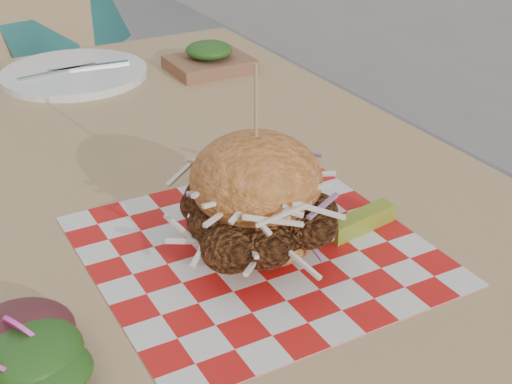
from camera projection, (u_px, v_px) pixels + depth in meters
patio_table at (165, 213)px, 1.04m from camera, size 0.80×1.20×0.75m
patio_chair at (26, 97)px, 1.79m from camera, size 0.45×0.45×0.95m
paper_liner at (256, 249)px, 0.81m from camera, size 0.36×0.36×0.00m
sandwich at (256, 202)px, 0.78m from camera, size 0.19×0.19×0.22m
pickle_spear at (361, 221)px, 0.84m from camera, size 0.10×0.04×0.02m
side_salad at (15, 369)px, 0.62m from camera, size 0.13×0.14×0.05m
place_setting at (74, 74)px, 1.33m from camera, size 0.27×0.27×0.02m
kraft_tray at (209, 59)px, 1.35m from camera, size 0.15×0.12×0.06m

